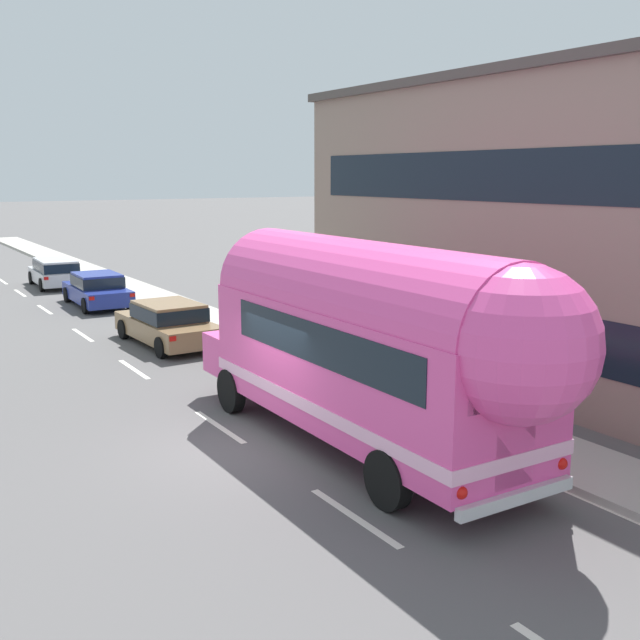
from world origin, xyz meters
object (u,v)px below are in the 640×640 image
at_px(painted_bus, 375,339).
at_px(car_second, 97,288).
at_px(car_lead, 168,322).
at_px(car_third, 55,271).

xyz_separation_m(painted_bus, car_second, (0.25, 19.61, -1.57)).
xyz_separation_m(car_lead, car_second, (0.10, 8.36, -0.00)).
bearing_deg(car_lead, car_second, 89.34).
distance_m(car_second, car_third, 6.40).
relative_size(car_lead, car_third, 1.09).
distance_m(car_lead, car_second, 8.36).
relative_size(car_lead, car_second, 1.02).
bearing_deg(painted_bus, car_lead, 89.23).
xyz_separation_m(car_lead, car_third, (-0.12, 14.75, 0.05)).
relative_size(painted_bus, car_lead, 2.23).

